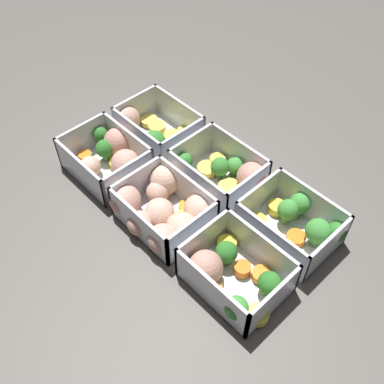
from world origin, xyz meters
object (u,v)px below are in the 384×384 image
at_px(container_near_center, 163,210).
at_px(container_far_left, 151,129).
at_px(container_near_left, 112,159).
at_px(container_near_right, 230,273).
at_px(container_far_center, 226,174).
at_px(container_far_right, 296,225).

bearing_deg(container_near_center, container_far_left, 145.18).
bearing_deg(container_near_center, container_near_left, 175.94).
bearing_deg(container_near_right, container_far_center, 135.78).
height_order(container_near_right, container_far_right, same).
xyz_separation_m(container_near_right, container_far_center, (-0.14, 0.14, -0.00)).
bearing_deg(container_far_right, container_near_left, -158.99).
distance_m(container_near_right, container_far_center, 0.20).
bearing_deg(container_near_center, container_far_center, 84.57).
height_order(container_near_left, container_near_right, same).
relative_size(container_near_center, container_far_left, 1.08).
distance_m(container_near_center, container_far_right, 0.21).
relative_size(container_near_center, container_far_center, 1.08).
xyz_separation_m(container_near_center, container_far_center, (0.01, 0.13, -0.00)).
xyz_separation_m(container_near_center, container_far_right, (0.16, 0.13, -0.00)).
relative_size(container_far_left, container_far_right, 1.09).
distance_m(container_near_right, container_far_right, 0.14).
bearing_deg(container_far_center, container_near_right, -44.22).
xyz_separation_m(container_near_center, container_far_left, (-0.16, 0.11, -0.00)).
relative_size(container_far_left, container_far_center, 1.01).
bearing_deg(container_far_left, container_far_right, 3.06).
bearing_deg(container_far_right, container_far_center, 179.65).
height_order(container_near_right, container_far_left, same).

